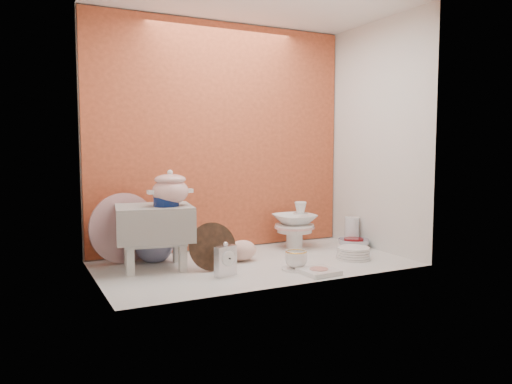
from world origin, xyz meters
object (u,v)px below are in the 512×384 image
soup_tureen (170,188)px  floral_platter (124,228)px  porcelain_tower (294,225)px  dinner_plate_stack (353,253)px  blue_white_vase (154,241)px  mantel_clock (226,259)px  gold_rim_teacup (296,259)px  plush_pig (242,250)px  step_stool (154,237)px  crystal_bowl (354,244)px

soup_tureen → floral_platter: soup_tureen is taller
porcelain_tower → dinner_plate_stack: bearing=-71.4°
blue_white_vase → porcelain_tower: 0.95m
porcelain_tower → mantel_clock: bearing=-146.6°
blue_white_vase → gold_rim_teacup: 0.87m
porcelain_tower → plush_pig: bearing=-158.0°
blue_white_vase → plush_pig: bearing=-28.7°
blue_white_vase → mantel_clock: (0.24, -0.53, -0.03)m
floral_platter → step_stool: bearing=-59.2°
step_stool → crystal_bowl: step_stool is taller
step_stool → gold_rim_teacup: bearing=-19.6°
floral_platter → blue_white_vase: 0.19m
blue_white_vase → dinner_plate_stack: (1.10, -0.51, -0.08)m
plush_pig → dinner_plate_stack: (0.63, -0.25, -0.03)m
floral_platter → soup_tureen: bearing=-51.8°
soup_tureen → porcelain_tower: size_ratio=0.77×
dinner_plate_stack → gold_rim_teacup: bearing=-171.2°
mantel_clock → plush_pig: (0.22, 0.27, -0.02)m
soup_tureen → plush_pig: bearing=-1.5°
soup_tureen → blue_white_vase: soup_tureen is taller
soup_tureen → mantel_clock: (0.21, -0.28, -0.37)m
mantel_clock → dinner_plate_stack: bearing=-16.2°
gold_rim_teacup → crystal_bowl: (0.65, 0.32, -0.03)m
step_stool → soup_tureen: (0.08, -0.05, 0.28)m
step_stool → porcelain_tower: size_ratio=1.32×
mantel_clock → gold_rim_teacup: (0.40, -0.05, -0.03)m
soup_tureen → gold_rim_teacup: size_ratio=1.93×
mantel_clock → dinner_plate_stack: 0.86m
step_stool → soup_tureen: bearing=-23.0°
mantel_clock → gold_rim_teacup: mantel_clock is taller
mantel_clock → crystal_bowl: 1.09m
crystal_bowl → dinner_plate_stack: bearing=-128.0°
soup_tureen → mantel_clock: size_ratio=1.33×
plush_pig → mantel_clock: bearing=-104.6°
plush_pig → porcelain_tower: porcelain_tower is taller
gold_rim_teacup → dinner_plate_stack: (0.45, 0.07, -0.02)m
step_stool → gold_rim_teacup: size_ratio=3.30×
plush_pig → blue_white_vase: bearing=176.1°
blue_white_vase → crystal_bowl: 1.32m
step_stool → porcelain_tower: (1.00, 0.13, -0.02)m
floral_platter → plush_pig: floral_platter is taller
soup_tureen → mantel_clock: 0.51m
floral_platter → dinner_plate_stack: floral_platter is taller
floral_platter → plush_pig: size_ratio=1.81×
gold_rim_teacup → dinner_plate_stack: 0.46m
mantel_clock → gold_rim_teacup: size_ratio=1.45×
crystal_bowl → mantel_clock: bearing=-165.7°
crystal_bowl → gold_rim_teacup: bearing=-153.6°
step_stool → mantel_clock: size_ratio=2.28×
blue_white_vase → porcelain_tower: (0.95, -0.06, 0.04)m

